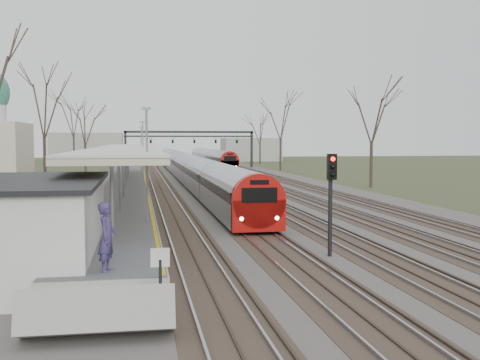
% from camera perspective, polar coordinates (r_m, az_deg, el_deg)
% --- Properties ---
extents(track_bed, '(24.00, 160.00, 0.22)m').
position_cam_1_polar(track_bed, '(68.34, -2.62, -0.00)').
color(track_bed, '#474442').
rests_on(track_bed, ground).
extents(platform, '(3.50, 69.00, 1.00)m').
position_cam_1_polar(platform, '(50.35, -10.73, -0.94)').
color(platform, '#9E9B93').
rests_on(platform, ground).
extents(canopy, '(4.10, 50.00, 3.11)m').
position_cam_1_polar(canopy, '(45.67, -10.88, 2.88)').
color(canopy, slate).
rests_on(canopy, platform).
extents(station_building, '(6.00, 9.00, 3.20)m').
position_cam_1_polar(station_building, '(21.35, -21.54, -4.60)').
color(station_building, silver).
rests_on(station_building, ground).
extents(signal_gantry, '(21.00, 0.59, 6.08)m').
position_cam_1_polar(signal_gantry, '(98.02, -4.78, 3.98)').
color(signal_gantry, black).
rests_on(signal_gantry, ground).
extents(tree_west_far, '(5.50, 5.50, 11.33)m').
position_cam_1_polar(tree_west_far, '(61.41, -18.13, 6.80)').
color(tree_west_far, '#2D231C').
rests_on(tree_west_far, ground).
extents(tree_east_far, '(5.00, 5.00, 10.30)m').
position_cam_1_polar(tree_east_far, '(59.03, 12.40, 6.32)').
color(tree_east_far, '#2D231C').
rests_on(tree_east_far, ground).
extents(train_near, '(2.62, 90.21, 3.05)m').
position_cam_1_polar(train_near, '(72.61, -5.25, 1.33)').
color(train_near, '#989BA2').
rests_on(train_near, ground).
extents(train_far, '(2.62, 45.21, 3.05)m').
position_cam_1_polar(train_far, '(105.29, -2.80, 2.11)').
color(train_far, '#989BA2').
rests_on(train_far, ground).
extents(passenger, '(0.62, 0.80, 1.93)m').
position_cam_1_polar(passenger, '(16.90, -12.50, -5.34)').
color(passenger, '#3E3363').
rests_on(passenger, platform).
extents(signal_post, '(0.35, 0.45, 4.10)m').
position_cam_1_polar(signal_post, '(23.45, 8.62, -0.88)').
color(signal_post, black).
rests_on(signal_post, ground).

